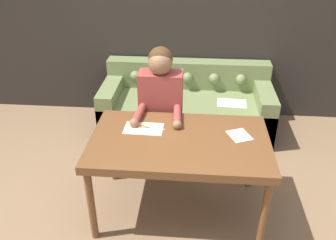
{
  "coord_description": "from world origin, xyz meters",
  "views": [
    {
      "loc": [
        0.22,
        -2.46,
        2.34
      ],
      "look_at": [
        0.0,
        0.12,
        0.86
      ],
      "focal_mm": 38.0,
      "sensor_mm": 36.0,
      "label": 1
    }
  ],
  "objects": [
    {
      "name": "couch",
      "position": [
        0.12,
        1.47,
        0.29
      ],
      "size": [
        2.03,
        0.88,
        0.79
      ],
      "color": "olive",
      "rests_on": "ground_plane"
    },
    {
      "name": "ground_plane",
      "position": [
        0.0,
        0.0,
        0.0
      ],
      "size": [
        16.0,
        16.0,
        0.0
      ],
      "primitive_type": "plane",
      "color": "#846647"
    },
    {
      "name": "scissors",
      "position": [
        -0.19,
        0.15,
        0.76
      ],
      "size": [
        0.24,
        0.13,
        0.01
      ],
      "color": "silver",
      "rests_on": "dining_table"
    },
    {
      "name": "dining_table",
      "position": [
        0.11,
        -0.01,
        0.69
      ],
      "size": [
        1.47,
        0.89,
        0.76
      ],
      "color": "brown",
      "rests_on": "ground_plane"
    },
    {
      "name": "pattern_paper_main",
      "position": [
        -0.21,
        0.13,
        0.76
      ],
      "size": [
        0.34,
        0.22,
        0.0
      ],
      "color": "beige",
      "rests_on": "dining_table"
    },
    {
      "name": "wall_back",
      "position": [
        0.0,
        1.92,
        1.3
      ],
      "size": [
        8.0,
        0.06,
        2.6
      ],
      "color": "#2D2823",
      "rests_on": "ground_plane"
    },
    {
      "name": "person",
      "position": [
        -0.11,
        0.58,
        0.69
      ],
      "size": [
        0.45,
        0.61,
        1.34
      ],
      "color": "#33281E",
      "rests_on": "ground_plane"
    },
    {
      "name": "pattern_paper_offcut",
      "position": [
        0.6,
        0.09,
        0.76
      ],
      "size": [
        0.23,
        0.24,
        0.0
      ],
      "color": "beige",
      "rests_on": "dining_table"
    }
  ]
}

